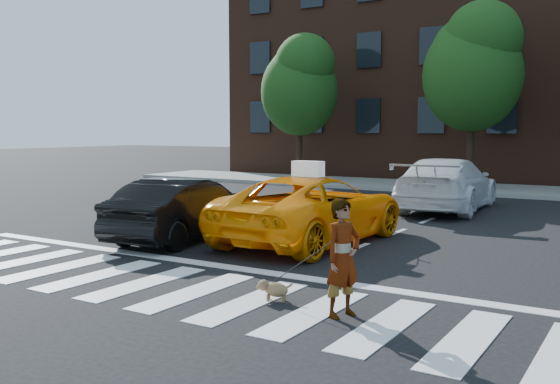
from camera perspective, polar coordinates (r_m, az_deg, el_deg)
name	(u,v)px	position (r m, az deg, el deg)	size (l,w,h in m)	color
ground	(145,283)	(10.04, -12.28, -8.17)	(120.00, 120.00, 0.00)	black
crosswalk	(145,283)	(10.04, -12.28, -8.13)	(13.00, 2.40, 0.01)	silver
stop_line	(208,264)	(11.21, -6.57, -6.57)	(12.00, 0.30, 0.01)	silver
sidewalk_far	(459,188)	(25.52, 16.08, 0.35)	(30.00, 4.00, 0.15)	slate
building	(506,54)	(32.90, 19.97, 11.75)	(26.00, 10.00, 12.00)	#4A281A
tree_left	(300,82)	(27.73, 1.83, 10.02)	(3.39, 3.38, 6.50)	black
tree_mid	(474,63)	(24.91, 17.28, 11.20)	(3.69, 3.69, 7.10)	black
taxi	(312,209)	(13.23, 2.98, -1.56)	(2.34, 5.08, 1.41)	#FF9105
black_sedan	(184,209)	(13.66, -8.75, -1.54)	(1.42, 4.07, 1.34)	black
white_suv	(447,184)	(18.98, 15.03, 0.69)	(2.16, 5.32, 1.54)	silver
woman	(343,258)	(8.02, 5.77, -6.02)	(0.56, 0.36, 1.52)	#999999
dog	(273,289)	(8.81, -0.62, -8.84)	(0.50, 0.34, 0.30)	brown
taxi_sign	(308,169)	(12.97, 2.58, 2.14)	(0.65, 0.28, 0.32)	white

